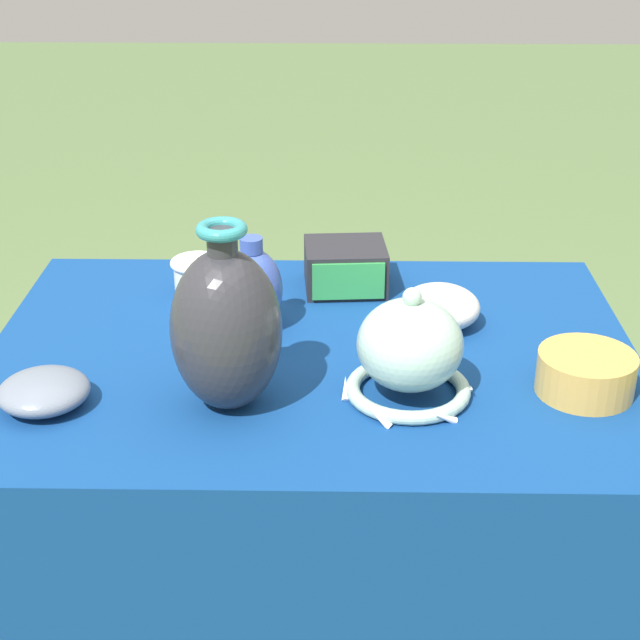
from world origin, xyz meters
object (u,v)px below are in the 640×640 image
bowl_shallow_slate (44,391)px  bowl_shallow_ivory (440,307)px  cup_wide_porcelain (197,277)px  jar_round_cobalt (253,288)px  mosaic_tile_box (345,267)px  vase_tall_bulbous (226,328)px  pot_squat_ochre (586,373)px  vase_dome_bell (410,353)px

bowl_shallow_slate → bowl_shallow_ivory: (0.62, 0.28, 0.01)m
cup_wide_porcelain → jar_round_cobalt: bearing=-47.8°
bowl_shallow_slate → jar_round_cobalt: bearing=42.7°
mosaic_tile_box → jar_round_cobalt: 0.24m
vase_tall_bulbous → bowl_shallow_slate: vase_tall_bulbous is taller
mosaic_tile_box → bowl_shallow_ivory: 0.23m
bowl_shallow_slate → bowl_shallow_ivory: bearing=24.8°
bowl_shallow_ivory → vase_tall_bulbous: bearing=-141.1°
bowl_shallow_slate → pot_squat_ochre: 0.82m
vase_tall_bulbous → bowl_shallow_slate: 0.29m
mosaic_tile_box → pot_squat_ochre: (0.36, -0.39, -0.01)m
vase_dome_bell → cup_wide_porcelain: size_ratio=2.09×
bowl_shallow_slate → vase_dome_bell: bearing=4.3°
vase_dome_bell → bowl_shallow_ivory: 0.26m
mosaic_tile_box → bowl_shallow_slate: size_ratio=1.17×
vase_dome_bell → bowl_shallow_slate: vase_dome_bell is taller
mosaic_tile_box → pot_squat_ochre: mosaic_tile_box is taller
bowl_shallow_slate → cup_wide_porcelain: bearing=65.5°
jar_round_cobalt → bowl_shallow_slate: size_ratio=1.22×
mosaic_tile_box → jar_round_cobalt: (-0.16, -0.17, 0.03)m
vase_tall_bulbous → bowl_shallow_slate: bearing=-178.0°
vase_dome_bell → bowl_shallow_ivory: vase_dome_bell is taller
cup_wide_porcelain → pot_squat_ochre: (0.64, -0.34, -0.01)m
vase_dome_bell → mosaic_tile_box: bearing=103.1°
cup_wide_porcelain → bowl_shallow_ivory: bearing=-14.1°
vase_dome_bell → cup_wide_porcelain: vase_dome_bell is taller
jar_round_cobalt → mosaic_tile_box: bearing=47.4°
jar_round_cobalt → vase_dome_bell: bearing=-42.0°
vase_tall_bulbous → jar_round_cobalt: vase_tall_bulbous is taller
cup_wide_porcelain → bowl_shallow_slate: 0.43m
vase_tall_bulbous → mosaic_tile_box: size_ratio=1.81×
vase_dome_bell → pot_squat_ochre: size_ratio=1.36×
vase_tall_bulbous → mosaic_tile_box: 0.48m
bowl_shallow_slate → mosaic_tile_box: bearing=44.4°
pot_squat_ochre → bowl_shallow_ivory: bowl_shallow_ivory is taller
vase_dome_bell → mosaic_tile_box: size_ratio=1.27×
vase_tall_bulbous → jar_round_cobalt: 0.27m
mosaic_tile_box → bowl_shallow_ivory: bearing=-48.6°
vase_tall_bulbous → jar_round_cobalt: size_ratio=1.73×
pot_squat_ochre → vase_tall_bulbous: bearing=-175.1°
mosaic_tile_box → bowl_shallow_ivory: mosaic_tile_box is taller
mosaic_tile_box → cup_wide_porcelain: (-0.27, -0.05, -0.00)m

